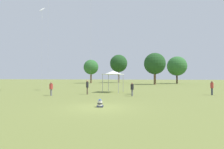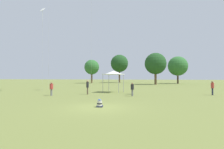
# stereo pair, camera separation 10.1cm
# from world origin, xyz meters

# --- Properties ---
(ground_plane) EXTENTS (300.00, 300.00, 0.00)m
(ground_plane) POSITION_xyz_m (0.00, 0.00, 0.00)
(ground_plane) COLOR olive
(seated_toddler) EXTENTS (0.53, 0.62, 0.60)m
(seated_toddler) POSITION_xyz_m (0.06, 0.16, 0.23)
(seated_toddler) COLOR #282D47
(seated_toddler) RESTS_ON ground
(person_standing_0) EXTENTS (0.39, 0.39, 1.73)m
(person_standing_0) POSITION_xyz_m (11.26, 11.23, 1.04)
(person_standing_0) COLOR #282D42
(person_standing_0) RESTS_ON ground
(person_standing_1) EXTENTS (0.40, 0.40, 1.55)m
(person_standing_1) POSITION_xyz_m (1.74, 8.09, 0.91)
(person_standing_1) COLOR slate
(person_standing_1) RESTS_ON ground
(person_standing_2) EXTENTS (0.55, 0.55, 1.62)m
(person_standing_2) POSITION_xyz_m (-7.74, 6.58, 0.95)
(person_standing_2) COLOR slate
(person_standing_2) RESTS_ON ground
(person_standing_3) EXTENTS (0.40, 0.40, 1.81)m
(person_standing_3) POSITION_xyz_m (-4.05, 8.90, 1.10)
(person_standing_3) COLOR brown
(person_standing_3) RESTS_ON ground
(canopy_tent) EXTENTS (2.95, 2.95, 3.14)m
(canopy_tent) POSITION_xyz_m (-1.41, 12.57, 2.84)
(canopy_tent) COLOR white
(canopy_tent) RESTS_ON ground
(kite_0) EXTENTS (0.89, 0.76, 13.08)m
(kite_0) POSITION_xyz_m (-12.64, 12.06, 12.03)
(kite_0) COLOR white
(kite_0) RESTS_ON ground
(distant_tree_0) EXTENTS (6.46, 6.46, 9.55)m
(distant_tree_0) POSITION_xyz_m (5.59, 41.89, 6.29)
(distant_tree_0) COLOR brown
(distant_tree_0) RESTS_ON ground
(distant_tree_1) EXTENTS (5.43, 5.43, 8.64)m
(distant_tree_1) POSITION_xyz_m (-17.00, 49.07, 5.89)
(distant_tree_1) COLOR brown
(distant_tree_1) RESTS_ON ground
(distant_tree_2) EXTENTS (7.20, 7.20, 11.51)m
(distant_tree_2) POSITION_xyz_m (-8.29, 58.90, 7.88)
(distant_tree_2) COLOR brown
(distant_tree_2) RESTS_ON ground
(distant_tree_3) EXTENTS (6.70, 6.70, 9.41)m
(distant_tree_3) POSITION_xyz_m (13.42, 51.47, 6.05)
(distant_tree_3) COLOR #473323
(distant_tree_3) RESTS_ON ground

